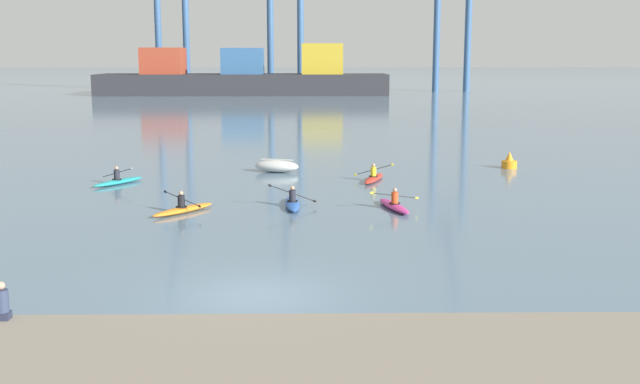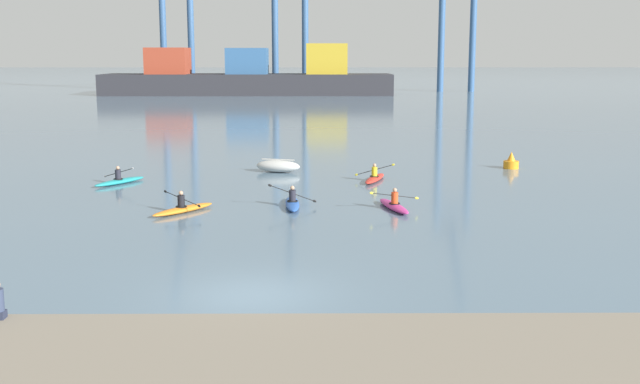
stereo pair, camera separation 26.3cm
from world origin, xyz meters
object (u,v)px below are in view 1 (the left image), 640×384
at_px(kayak_magenta, 394,205).
at_px(kayak_red, 374,178).
at_px(kayak_orange, 183,209).
at_px(capsized_dinghy, 277,166).
at_px(seated_onlooker, 2,303).
at_px(kayak_blue, 292,203).
at_px(channel_buoy, 509,162).
at_px(gantry_crane_west_mid, 285,2).
at_px(kayak_teal, 118,181).
at_px(container_barge, 244,78).

height_order(kayak_magenta, kayak_red, kayak_red).
xyz_separation_m(kayak_orange, kayak_red, (8.85, 8.26, 0.00)).
distance_m(capsized_dinghy, seated_onlooker, 27.24).
distance_m(kayak_magenta, kayak_red, 7.61).
bearing_deg(kayak_blue, channel_buoy, 42.40).
xyz_separation_m(kayak_magenta, kayak_red, (-0.25, 7.61, 0.00)).
height_order(gantry_crane_west_mid, kayak_teal, gantry_crane_west_mid).
relative_size(capsized_dinghy, kayak_magenta, 0.81).
distance_m(kayak_teal, kayak_red, 13.43).
distance_m(capsized_dinghy, kayak_orange, 11.96).
height_order(capsized_dinghy, kayak_magenta, kayak_magenta).
bearing_deg(channel_buoy, kayak_magenta, -124.02).
distance_m(gantry_crane_west_mid, kayak_blue, 110.41).
xyz_separation_m(kayak_magenta, kayak_orange, (-9.09, -0.65, 0.00)).
bearing_deg(kayak_orange, channel_buoy, 36.51).
relative_size(kayak_blue, kayak_red, 1.00).
bearing_deg(seated_onlooker, kayak_orange, 83.98).
distance_m(gantry_crane_west_mid, capsized_dinghy, 100.30).
height_order(channel_buoy, kayak_red, kayak_red).
relative_size(channel_buoy, kayak_blue, 0.29).
xyz_separation_m(container_barge, kayak_red, (14.34, -90.32, -2.69)).
height_order(gantry_crane_west_mid, kayak_orange, gantry_crane_west_mid).
relative_size(kayak_magenta, kayak_red, 1.01).
bearing_deg(gantry_crane_west_mid, seated_onlooker, -91.26).
distance_m(kayak_blue, kayak_orange, 4.81).
distance_m(container_barge, kayak_teal, 91.23).
height_order(kayak_red, seated_onlooker, seated_onlooker).
distance_m(gantry_crane_west_mid, channel_buoy, 100.22).
height_order(kayak_blue, kayak_red, kayak_blue).
bearing_deg(gantry_crane_west_mid, channel_buoy, -80.62).
bearing_deg(kayak_blue, kayak_orange, -164.92).
relative_size(kayak_teal, seated_onlooker, 3.57).
distance_m(gantry_crane_west_mid, kayak_orange, 111.60).
bearing_deg(kayak_red, capsized_dinghy, 149.25).
bearing_deg(container_barge, channel_buoy, -75.12).
relative_size(gantry_crane_west_mid, capsized_dinghy, 11.12).
bearing_deg(kayak_orange, kayak_magenta, 4.12).
bearing_deg(seated_onlooker, capsized_dinghy, 79.10).
distance_m(kayak_blue, kayak_magenta, 4.49).
bearing_deg(container_barge, capsized_dinghy, -84.09).
distance_m(container_barge, capsized_dinghy, 87.66).
xyz_separation_m(kayak_teal, kayak_orange, (4.56, -7.40, 0.00)).
height_order(channel_buoy, kayak_magenta, channel_buoy).
relative_size(capsized_dinghy, seated_onlooker, 3.14).
xyz_separation_m(gantry_crane_west_mid, capsized_dinghy, (2.38, -99.03, -15.76)).
relative_size(kayak_orange, kayak_red, 0.90).
height_order(kayak_orange, kayak_red, kayak_red).
relative_size(channel_buoy, kayak_magenta, 0.29).
bearing_deg(kayak_teal, seated_onlooker, -82.62).
height_order(kayak_blue, seated_onlooker, seated_onlooker).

